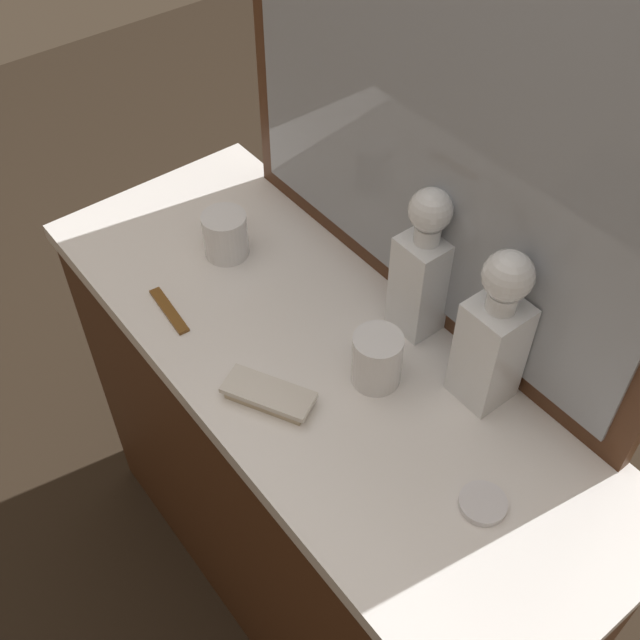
{
  "coord_description": "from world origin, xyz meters",
  "views": [
    {
      "loc": [
        0.68,
        -0.53,
        1.9
      ],
      "look_at": [
        0.0,
        0.0,
        0.97
      ],
      "focal_mm": 43.44,
      "sensor_mm": 36.0,
      "label": 1
    }
  ],
  "objects": [
    {
      "name": "crystal_tumbler_right",
      "position": [
        0.1,
        0.04,
        0.94
      ],
      "size": [
        0.08,
        0.08,
        0.1
      ],
      "color": "white",
      "rests_on": "dresser"
    },
    {
      "name": "ground_plane",
      "position": [
        0.0,
        0.0,
        0.0
      ],
      "size": [
        6.0,
        6.0,
        0.0
      ],
      "primitive_type": "plane",
      "color": "#2D2319"
    },
    {
      "name": "dresser_mirror",
      "position": [
        0.0,
        0.22,
        1.29
      ],
      "size": [
        0.93,
        0.03,
        0.79
      ],
      "color": "#472816",
      "rests_on": "dresser"
    },
    {
      "name": "tortoiseshell_comb",
      "position": [
        -0.24,
        -0.16,
        0.9
      ],
      "size": [
        0.13,
        0.03,
        0.01
      ],
      "color": "brown",
      "rests_on": "dresser"
    },
    {
      "name": "silver_brush_far_left",
      "position": [
        0.03,
        -0.13,
        0.9
      ],
      "size": [
        0.16,
        0.12,
        0.02
      ],
      "color": "#B7A88C",
      "rests_on": "dresser"
    },
    {
      "name": "porcelain_dish",
      "position": [
        0.38,
        0.01,
        0.9
      ],
      "size": [
        0.07,
        0.07,
        0.01
      ],
      "color": "silver",
      "rests_on": "dresser"
    },
    {
      "name": "crystal_tumbler_center",
      "position": [
        -0.31,
        0.01,
        0.93
      ],
      "size": [
        0.09,
        0.09,
        0.09
      ],
      "color": "white",
      "rests_on": "dresser"
    },
    {
      "name": "crystal_decanter_far_left",
      "position": [
        0.23,
        0.16,
        1.01
      ],
      "size": [
        0.08,
        0.08,
        0.3
      ],
      "color": "white",
      "rests_on": "dresser"
    },
    {
      "name": "dresser",
      "position": [
        0.0,
        0.0,
        0.45
      ],
      "size": [
        1.21,
        0.47,
        0.89
      ],
      "color": "#472816",
      "rests_on": "ground_plane"
    },
    {
      "name": "crystal_decanter_center",
      "position": [
        0.05,
        0.18,
        1.01
      ],
      "size": [
        0.08,
        0.08,
        0.29
      ],
      "color": "white",
      "rests_on": "dresser"
    }
  ]
}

